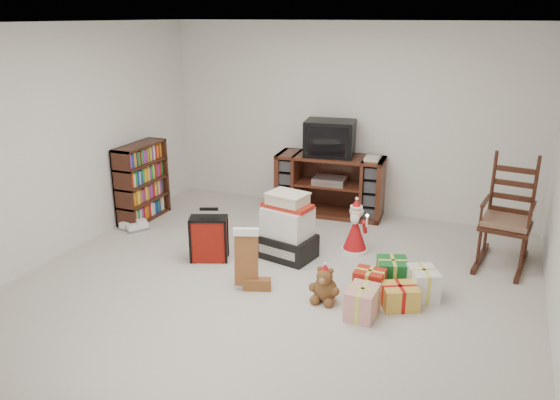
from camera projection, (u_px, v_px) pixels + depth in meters
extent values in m
cube|color=beige|center=(274.00, 287.00, 5.43)|extent=(5.00, 5.00, 0.01)
cube|color=silver|center=(273.00, 23.00, 4.63)|extent=(5.00, 5.00, 0.01)
cube|color=white|center=(347.00, 119.00, 7.22)|extent=(5.00, 0.01, 2.50)
cube|color=white|center=(84.00, 281.00, 2.84)|extent=(5.00, 0.01, 2.50)
cube|color=white|center=(62.00, 142.00, 5.94)|extent=(0.01, 5.00, 2.50)
cube|color=#4C2115|center=(330.00, 185.00, 7.29)|extent=(1.45, 0.61, 0.81)
cube|color=silver|center=(329.00, 180.00, 7.24)|extent=(0.45, 0.34, 0.08)
cube|color=#3E1D10|center=(142.00, 182.00, 7.08)|extent=(0.27, 0.82, 1.00)
cube|color=#3E1D10|center=(505.00, 226.00, 5.76)|extent=(0.55, 0.54, 0.05)
cube|color=brown|center=(506.00, 221.00, 5.74)|extent=(0.51, 0.49, 0.06)
cube|color=#3E1D10|center=(511.00, 183.00, 5.82)|extent=(0.42, 0.11, 0.76)
cube|color=#3E1D10|center=(500.00, 262.00, 5.89)|extent=(0.60, 0.88, 0.06)
cube|color=black|center=(287.00, 246.00, 6.05)|extent=(0.66, 0.53, 0.26)
cube|color=white|center=(287.00, 221.00, 5.95)|extent=(0.55, 0.47, 0.32)
cube|color=#A72213|center=(287.00, 206.00, 5.90)|extent=(0.57, 0.38, 0.05)
cube|color=beige|center=(288.00, 199.00, 5.87)|extent=(0.45, 0.37, 0.10)
cube|color=maroon|center=(209.00, 239.00, 5.93)|extent=(0.43, 0.33, 0.50)
cube|color=black|center=(212.00, 209.00, 5.91)|extent=(0.20, 0.10, 0.03)
ellipsoid|color=brown|center=(325.00, 289.00, 5.12)|extent=(0.23, 0.20, 0.24)
sphere|color=brown|center=(325.00, 277.00, 5.05)|extent=(0.15, 0.15, 0.15)
cone|color=#AA1215|center=(355.00, 234.00, 6.16)|extent=(0.29, 0.29, 0.42)
sphere|color=beige|center=(356.00, 213.00, 6.08)|extent=(0.14, 0.14, 0.14)
cone|color=#AA1215|center=(357.00, 203.00, 6.04)|extent=(0.13, 0.13, 0.11)
cylinder|color=silver|center=(367.00, 221.00, 5.93)|extent=(0.02, 0.02, 0.13)
cone|color=#AA1215|center=(271.00, 229.00, 6.38)|extent=(0.26, 0.26, 0.37)
sphere|color=beige|center=(271.00, 210.00, 6.30)|extent=(0.13, 0.13, 0.13)
cone|color=#AA1215|center=(271.00, 202.00, 6.27)|extent=(0.11, 0.11, 0.09)
cylinder|color=silver|center=(278.00, 218.00, 6.18)|extent=(0.02, 0.02, 0.11)
cube|color=white|center=(128.00, 225.00, 6.89)|extent=(0.15, 0.28, 0.10)
cube|color=white|center=(139.00, 227.00, 6.83)|extent=(0.24, 0.29, 0.10)
cube|color=#A72213|center=(369.00, 279.00, 5.26)|extent=(0.29, 0.29, 0.29)
cube|color=#1A6A2C|center=(398.00, 271.00, 5.42)|extent=(0.29, 0.29, 0.29)
cube|color=#F1B347|center=(394.00, 292.00, 5.01)|extent=(0.29, 0.29, 0.29)
cube|color=white|center=(352.00, 297.00, 4.93)|extent=(0.29, 0.29, 0.29)
cube|color=white|center=(423.00, 286.00, 5.12)|extent=(0.29, 0.29, 0.29)
cube|color=black|center=(330.00, 138.00, 7.10)|extent=(0.69, 0.53, 0.46)
cube|color=black|center=(324.00, 142.00, 6.90)|extent=(0.53, 0.10, 0.37)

